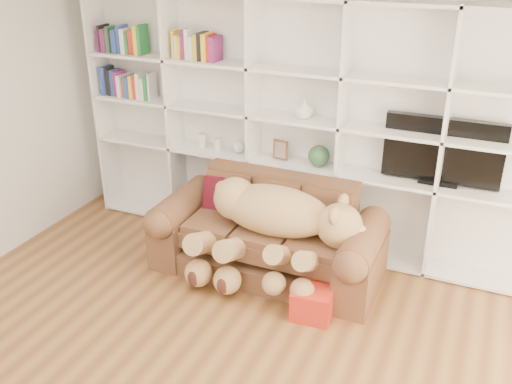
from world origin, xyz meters
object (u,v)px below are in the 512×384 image
at_px(sofa, 268,239).
at_px(tv, 443,152).
at_px(gift_box, 313,303).
at_px(teddy_bear, 272,223).

height_order(sofa, tv, tv).
distance_m(gift_box, tv, 1.72).
relative_size(sofa, tv, 2.04).
bearing_deg(teddy_bear, gift_box, -38.64).
bearing_deg(sofa, teddy_bear, -58.84).
relative_size(teddy_bear, gift_box, 4.65).
distance_m(teddy_bear, gift_box, 0.76).
height_order(teddy_bear, tv, tv).
bearing_deg(teddy_bear, tv, 28.43).
height_order(teddy_bear, gift_box, teddy_bear).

